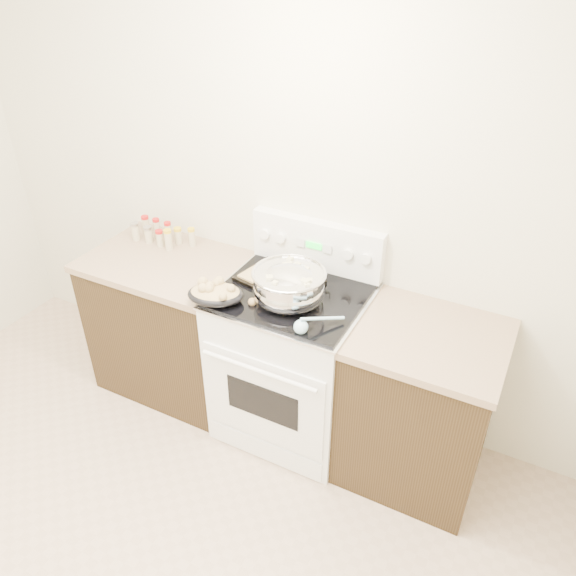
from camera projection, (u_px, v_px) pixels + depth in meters
The scene contains 9 objects.
counter_left at pixel (175, 323), 3.51m from camera, with size 0.93×0.67×0.92m.
counter_right at pixel (418, 405), 2.90m from camera, with size 0.73×0.67×0.92m.
kitchen_range at pixel (292, 359), 3.17m from camera, with size 0.78×0.73×1.22m.
mixing_bowl at pixel (289, 286), 2.81m from camera, with size 0.47×0.47×0.22m.
roasting_pan at pixel (215, 293), 2.82m from camera, with size 0.34×0.28×0.12m.
baking_sheet at pixel (278, 279), 3.00m from camera, with size 0.47×0.37×0.06m.
wooden_spoon at pixel (261, 301), 2.83m from camera, with size 0.22×0.19×0.04m.
blue_ladle at pixel (304, 326), 2.62m from camera, with size 0.19×0.20×0.09m.
spice_jars at pixel (160, 233), 3.40m from camera, with size 0.40×0.15×0.13m.
Camera 1 is at (1.45, -0.76, 2.55)m, focal length 35.00 mm.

